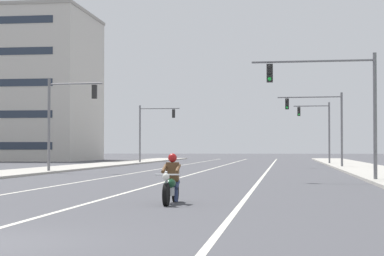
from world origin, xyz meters
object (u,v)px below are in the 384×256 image
Objects in this scene: motorcycle_with_rider at (171,184)px; traffic_signal_near_left at (64,112)px; traffic_signal_mid_right at (323,118)px; traffic_signal_far_right at (319,124)px; traffic_signal_mid_left at (151,125)px; traffic_signal_near_right at (337,95)px.

motorcycle_with_rider is 0.35× the size of traffic_signal_near_left.
traffic_signal_far_right is at bearing 88.61° from traffic_signal_mid_right.
traffic_signal_mid_left is at bearing 171.67° from traffic_signal_far_right.
traffic_signal_mid_left is at bearing 112.86° from traffic_signal_near_right.
traffic_signal_far_right is (17.54, -2.57, -0.05)m from traffic_signal_mid_left.
traffic_signal_far_right is (0.87, 36.97, -0.15)m from traffic_signal_near_right.
traffic_signal_near_right is (5.80, 14.46, 3.58)m from motorcycle_with_rider.
traffic_signal_far_right reaches higher than motorcycle_with_rider.
traffic_signal_mid_right is (17.52, 14.19, 0.10)m from traffic_signal_near_left.
traffic_signal_far_right is (17.82, 26.66, -0.01)m from traffic_signal_near_left.
traffic_signal_near_left is 1.00× the size of traffic_signal_mid_left.
traffic_signal_far_right is (0.30, 12.47, -0.11)m from traffic_signal_mid_right.
traffic_signal_near_right is 36.98m from traffic_signal_far_right.
motorcycle_with_rider is at bearing -78.62° from traffic_signal_mid_left.
traffic_signal_mid_right is 1.00× the size of traffic_signal_far_right.
traffic_signal_mid_right is 12.48m from traffic_signal_far_right.
traffic_signal_mid_left is 17.72m from traffic_signal_far_right.
traffic_signal_mid_right and traffic_signal_far_right have the same top height.
traffic_signal_near_right and traffic_signal_mid_left have the same top height.
traffic_signal_near_right and traffic_signal_near_left have the same top height.
traffic_signal_mid_right is at bearing 88.68° from traffic_signal_near_right.
traffic_signal_near_left is at bearing -140.98° from traffic_signal_mid_right.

